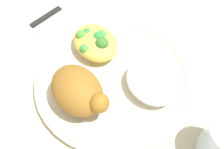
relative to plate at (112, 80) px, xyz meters
name	(u,v)px	position (x,y,z in m)	size (l,w,h in m)	color
ground_plane	(112,82)	(0.00, 0.00, -0.01)	(2.00, 2.00, 0.00)	#C1B696
plate	(112,80)	(0.00, 0.00, 0.00)	(0.29, 0.29, 0.02)	beige
roasted_chicken	(79,92)	(0.01, -0.07, 0.04)	(0.11, 0.08, 0.07)	#8F5D20
rice_pile	(153,82)	(0.06, 0.04, 0.03)	(0.10, 0.09, 0.04)	white
mac_cheese_with_broccoli	(96,42)	(-0.07, 0.02, 0.03)	(0.10, 0.08, 0.04)	gold
fork	(67,18)	(-0.19, 0.02, -0.01)	(0.03, 0.14, 0.01)	#B2B2B7
knife	(60,8)	(-0.23, 0.02, -0.01)	(0.04, 0.19, 0.01)	black
water_glass	(224,141)	(0.21, 0.06, 0.03)	(0.07, 0.07, 0.09)	silver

